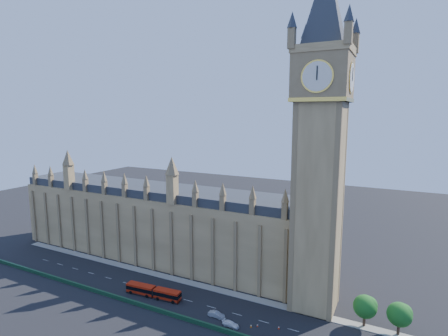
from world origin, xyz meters
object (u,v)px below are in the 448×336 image
at_px(car_grey, 166,298).
at_px(car_silver, 216,315).
at_px(car_white, 231,324).
at_px(red_bus, 153,292).

bearing_deg(car_grey, car_silver, -94.48).
distance_m(car_grey, car_white, 23.14).
xyz_separation_m(red_bus, car_silver, (22.21, -0.92, -0.85)).
bearing_deg(car_silver, car_white, -110.92).
xyz_separation_m(red_bus, car_white, (27.54, -2.94, -0.95)).
relative_size(car_grey, car_silver, 0.82).
bearing_deg(red_bus, car_white, -10.93).
relative_size(red_bus, car_grey, 4.79).
height_order(red_bus, car_white, red_bus).
height_order(car_grey, car_silver, car_silver).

